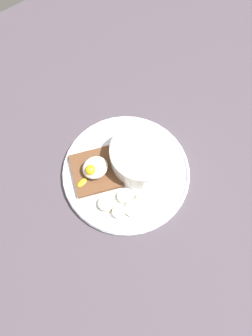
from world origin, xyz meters
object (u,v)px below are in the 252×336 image
at_px(banana_slice_inner, 133,209).
at_px(banana_slice_back, 119,212).
at_px(toast_slice, 96,171).
at_px(oatmeal_bowl, 142,157).
at_px(banana_slice_left, 143,200).
at_px(banana_slice_right, 106,204).
at_px(poached_egg, 94,168).
at_px(banana_slice_front, 124,197).

bearing_deg(banana_slice_inner, banana_slice_back, -23.61).
bearing_deg(toast_slice, oatmeal_bowl, 157.26).
xyz_separation_m(oatmeal_bowl, banana_slice_left, (0.05, 0.07, -0.02)).
bearing_deg(banana_slice_right, banana_slice_inner, 134.28).
xyz_separation_m(oatmeal_bowl, poached_egg, (0.10, -0.04, -0.00)).
relative_size(banana_slice_front, banana_slice_left, 0.77).
relative_size(banana_slice_left, banana_slice_inner, 0.93).
bearing_deg(oatmeal_bowl, banana_slice_right, 16.10).
distance_m(banana_slice_front, banana_slice_left, 0.04).
bearing_deg(oatmeal_bowl, banana_slice_back, 30.44).
distance_m(poached_egg, banana_slice_back, 0.10).
relative_size(poached_egg, banana_slice_front, 2.38).
bearing_deg(toast_slice, banana_slice_inner, 97.73).
distance_m(toast_slice, banana_slice_front, 0.08).
xyz_separation_m(toast_slice, banana_slice_left, (-0.04, 0.11, -0.00)).
distance_m(banana_slice_front, banana_slice_back, 0.03).
relative_size(toast_slice, banana_slice_left, 2.96).
bearing_deg(toast_slice, banana_slice_front, 100.20).
height_order(poached_egg, banana_slice_left, poached_egg).
xyz_separation_m(banana_slice_front, banana_slice_right, (0.04, -0.01, 0.00)).
bearing_deg(oatmeal_bowl, toast_slice, -22.74).
bearing_deg(banana_slice_back, banana_slice_front, -143.18).
xyz_separation_m(toast_slice, banana_slice_back, (0.01, 0.10, 0.00)).
relative_size(oatmeal_bowl, banana_slice_front, 4.05).
bearing_deg(poached_egg, banana_slice_inner, 98.87).
height_order(oatmeal_bowl, poached_egg, oatmeal_bowl).
xyz_separation_m(toast_slice, banana_slice_right, (0.02, 0.07, -0.00)).
bearing_deg(poached_egg, banana_slice_left, 111.84).
relative_size(toast_slice, poached_egg, 1.62).
bearing_deg(banana_slice_left, toast_slice, -69.24).
bearing_deg(banana_slice_back, oatmeal_bowl, -149.56).
bearing_deg(banana_slice_inner, toast_slice, -82.27).
xyz_separation_m(oatmeal_bowl, banana_slice_front, (0.08, 0.04, -0.02)).
height_order(oatmeal_bowl, toast_slice, oatmeal_bowl).
bearing_deg(banana_slice_inner, poached_egg, -81.13).
bearing_deg(banana_slice_inner, banana_slice_right, -45.72).
bearing_deg(banana_slice_right, poached_egg, -106.62).
xyz_separation_m(banana_slice_front, banana_slice_left, (-0.03, 0.03, -0.00)).
height_order(poached_egg, banana_slice_inner, poached_egg).
relative_size(banana_slice_back, banana_slice_right, 0.81).
bearing_deg(banana_slice_right, banana_slice_back, 112.49).
bearing_deg(banana_slice_right, banana_slice_left, 150.27).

